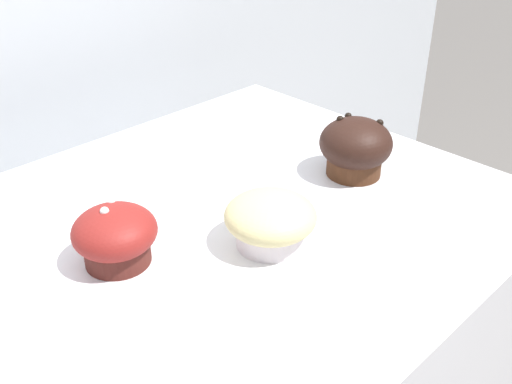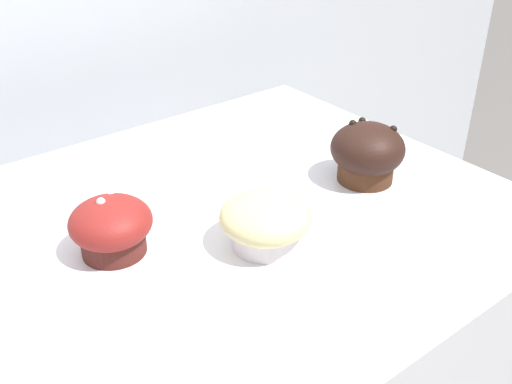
# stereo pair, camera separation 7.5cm
# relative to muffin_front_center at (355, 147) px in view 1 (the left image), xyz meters

# --- Properties ---
(muffin_front_center) EXTENTS (0.11, 0.11, 0.09)m
(muffin_front_center) POSITION_rel_muffin_front_center_xyz_m (0.00, 0.00, 0.00)
(muffin_front_center) COLOR #472716
(muffin_front_center) RESTS_ON display_counter
(muffin_back_left) EXTENTS (0.11, 0.11, 0.06)m
(muffin_back_left) POSITION_rel_muffin_front_center_xyz_m (-0.21, -0.04, -0.01)
(muffin_back_left) COLOR white
(muffin_back_left) RESTS_ON display_counter
(muffin_back_right) EXTENTS (0.10, 0.10, 0.07)m
(muffin_back_right) POSITION_rel_muffin_front_center_xyz_m (-0.37, 0.06, -0.01)
(muffin_back_right) COLOR #50201A
(muffin_back_right) RESTS_ON display_counter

